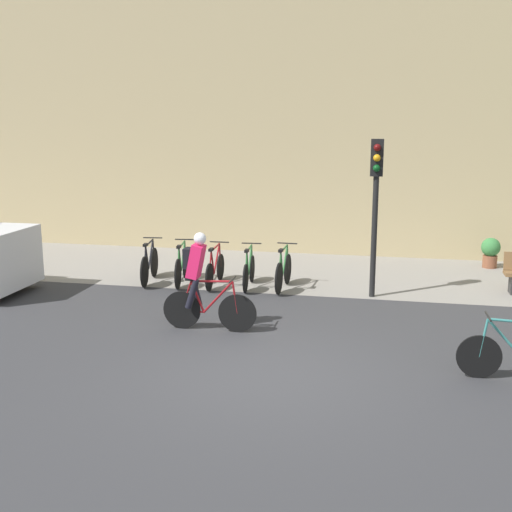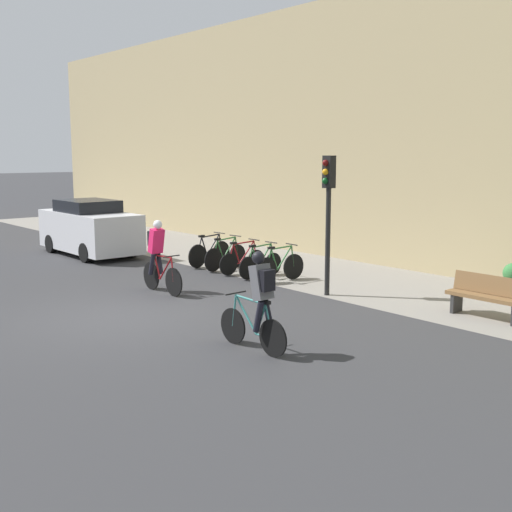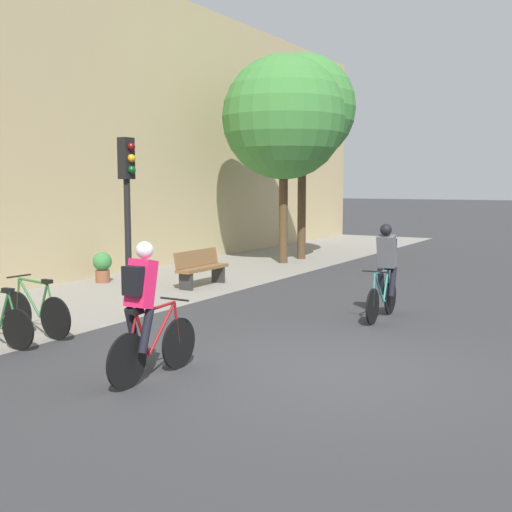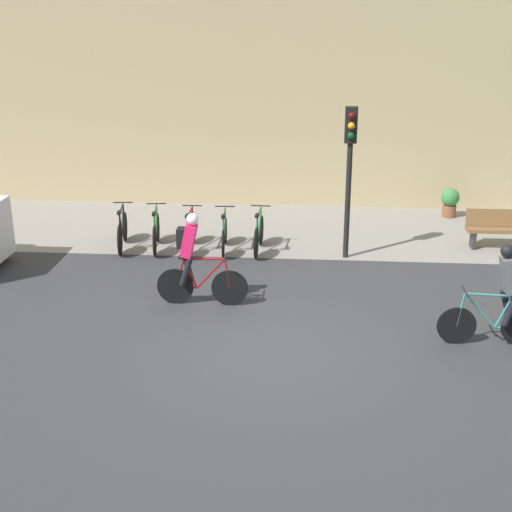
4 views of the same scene
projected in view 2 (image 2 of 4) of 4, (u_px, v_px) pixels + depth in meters
The scene contains 13 objects.
ground at pixel (125, 316), 13.54m from camera, with size 200.00×200.00×0.00m, color #333335.
kerb_strip at pixel (341, 276), 17.86m from camera, with size 44.00×4.50×0.01m, color gray.
building_facade at pixel (403, 129), 18.84m from camera, with size 44.00×0.60×8.23m, color tan.
cyclist_pink at pixel (158, 254), 15.77m from camera, with size 1.73×0.46×1.79m.
cyclist_grey at pixel (259, 299), 10.93m from camera, with size 1.70×0.46×1.77m.
parked_bike_0 at pixel (209, 252), 19.51m from camera, with size 0.46×1.71×0.99m.
parked_bike_1 at pixel (225, 256), 18.92m from camera, with size 0.46×1.69×0.98m.
parked_bike_2 at pixel (242, 260), 18.32m from camera, with size 0.46×1.66×0.95m.
parked_bike_3 at pixel (261, 263), 17.72m from camera, with size 0.46×1.61×0.95m.
parked_bike_4 at pixel (280, 266), 17.12m from camera, with size 0.46×1.66×0.98m.
traffic_light_pole at pixel (328, 199), 15.16m from camera, with size 0.26×0.30×3.35m.
bench at pixel (488, 296), 13.30m from camera, with size 1.72×0.44×0.89m.
parked_car at pixel (90, 228), 21.57m from camera, with size 4.30×1.84×1.85m.
Camera 2 is at (11.82, -6.42, 3.40)m, focal length 45.00 mm.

